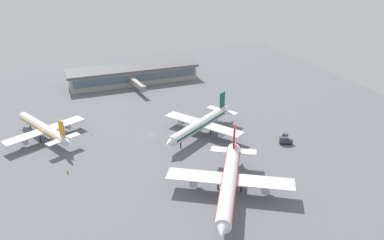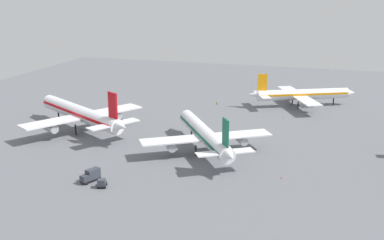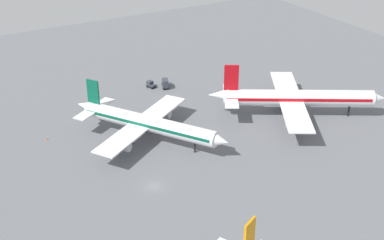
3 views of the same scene
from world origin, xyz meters
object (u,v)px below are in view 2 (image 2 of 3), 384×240
(airplane_at_gate, at_px, (205,134))
(ground_crew_worker, at_px, (217,102))
(airplane_taxiing, at_px, (302,94))
(safety_cone_mid_apron, at_px, (284,117))
(catering_truck, at_px, (91,175))
(airplane_distant, at_px, (81,114))
(baggage_tug, at_px, (102,183))
(safety_cone_near_gate, at_px, (282,178))

(airplane_at_gate, bearing_deg, ground_crew_worker, -21.84)
(airplane_taxiing, height_order, safety_cone_mid_apron, airplane_taxiing)
(airplane_taxiing, relative_size, safety_cone_mid_apron, 72.33)
(ground_crew_worker, bearing_deg, safety_cone_mid_apron, 19.90)
(airplane_at_gate, relative_size, catering_truck, 7.52)
(airplane_distant, relative_size, ground_crew_worker, 30.17)
(baggage_tug, relative_size, safety_cone_near_gate, 6.06)
(airplane_at_gate, xyz_separation_m, safety_cone_near_gate, (-14.65, -25.54, -5.29))
(airplane_taxiing, relative_size, ground_crew_worker, 25.99)
(airplane_distant, bearing_deg, safety_cone_near_gate, -167.08)
(catering_truck, bearing_deg, safety_cone_mid_apron, 174.89)
(airplane_at_gate, bearing_deg, airplane_distant, 46.30)
(airplane_distant, xyz_separation_m, baggage_tug, (-43.02, -30.10, -5.05))
(airplane_taxiing, bearing_deg, safety_cone_mid_apron, -128.65)
(baggage_tug, distance_m, safety_cone_mid_apron, 88.98)
(airplane_at_gate, distance_m, airplane_distant, 48.29)
(baggage_tug, bearing_deg, catering_truck, -138.42)
(airplane_taxiing, height_order, airplane_distant, airplane_distant)
(airplane_distant, distance_m, baggage_tug, 52.75)
(airplane_taxiing, distance_m, catering_truck, 108.87)
(catering_truck, relative_size, ground_crew_worker, 3.54)
(ground_crew_worker, relative_size, safety_cone_near_gate, 2.78)
(airplane_distant, height_order, ground_crew_worker, airplane_distant)
(baggage_tug, xyz_separation_m, ground_crew_worker, (94.81, -5.18, -0.31))
(baggage_tug, bearing_deg, airplane_at_gate, 134.88)
(catering_truck, bearing_deg, airplane_taxiing, 177.59)
(catering_truck, xyz_separation_m, ground_crew_worker, (92.19, -9.68, -0.85))
(airplane_distant, relative_size, safety_cone_mid_apron, 83.96)
(airplane_distant, xyz_separation_m, ground_crew_worker, (51.78, -35.28, -5.35))
(airplane_at_gate, bearing_deg, airplane_taxiing, -51.44)
(safety_cone_near_gate, height_order, safety_cone_mid_apron, same)
(ground_crew_worker, bearing_deg, airplane_taxiing, 55.33)
(airplane_taxiing, bearing_deg, airplane_at_gate, -134.44)
(safety_cone_mid_apron, bearing_deg, baggage_tug, 156.69)
(airplane_at_gate, relative_size, baggage_tug, 12.22)
(airplane_distant, xyz_separation_m, safety_cone_mid_apron, (38.68, -65.32, -5.90))
(airplane_distant, distance_m, safety_cone_mid_apron, 76.14)
(ground_crew_worker, height_order, safety_cone_mid_apron, ground_crew_worker)
(airplane_taxiing, xyz_separation_m, ground_crew_worker, (-7.25, 34.51, -4.31))
(airplane_distant, distance_m, catering_truck, 48.04)
(safety_cone_mid_apron, bearing_deg, airplane_distant, 120.64)
(airplane_at_gate, bearing_deg, baggage_tug, 119.86)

